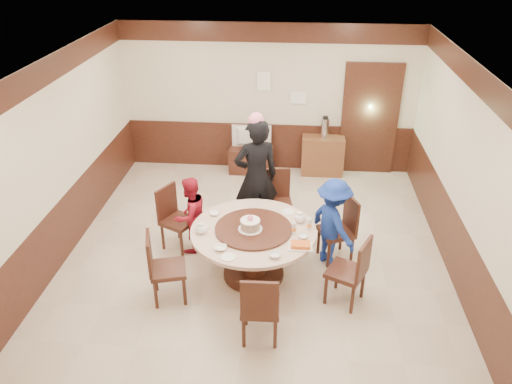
# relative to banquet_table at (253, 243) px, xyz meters

# --- Properties ---
(room) EXTENTS (6.00, 6.04, 2.84)m
(room) POSITION_rel_banquet_table_xyz_m (-0.01, 0.56, 0.55)
(room) COLOR beige
(room) RESTS_ON ground
(banquet_table) EXTENTS (1.67, 1.67, 0.78)m
(banquet_table) POSITION_rel_banquet_table_xyz_m (0.00, 0.00, 0.00)
(banquet_table) COLOR #391A12
(banquet_table) RESTS_ON ground
(chair_0) EXTENTS (0.58, 0.57, 0.97)m
(chair_0) POSITION_rel_banquet_table_xyz_m (1.16, 0.51, -0.23)
(chair_0) COLOR #391A12
(chair_0) RESTS_ON ground
(chair_1) EXTENTS (0.50, 0.51, 0.97)m
(chair_1) POSITION_rel_banquet_table_xyz_m (0.27, 1.24, -0.23)
(chair_1) COLOR #391A12
(chair_1) RESTS_ON ground
(chair_2) EXTENTS (0.60, 0.59, 0.97)m
(chair_2) POSITION_rel_banquet_table_xyz_m (-1.18, 0.61, -0.23)
(chair_2) COLOR #391A12
(chair_2) RESTS_ON ground
(chair_3) EXTENTS (0.55, 0.54, 0.97)m
(chair_3) POSITION_rel_banquet_table_xyz_m (-1.06, -0.56, -0.23)
(chair_3) COLOR #391A12
(chair_3) RESTS_ON ground
(chair_4) EXTENTS (0.45, 0.46, 0.97)m
(chair_4) POSITION_rel_banquet_table_xyz_m (0.18, -1.17, -0.23)
(chair_4) COLOR #391A12
(chair_4) RESTS_ON ground
(chair_5) EXTENTS (0.59, 0.59, 0.97)m
(chair_5) POSITION_rel_banquet_table_xyz_m (1.23, -0.43, -0.23)
(chair_5) COLOR #391A12
(chair_5) RESTS_ON ground
(person_standing) EXTENTS (0.80, 0.66, 1.87)m
(person_standing) POSITION_rel_banquet_table_xyz_m (-0.06, 1.17, 0.40)
(person_standing) COLOR black
(person_standing) RESTS_ON ground
(person_red) EXTENTS (0.70, 0.73, 1.18)m
(person_red) POSITION_rel_banquet_table_xyz_m (-0.97, 0.55, 0.06)
(person_red) COLOR #A41528
(person_red) RESTS_ON ground
(person_blue) EXTENTS (0.88, 0.98, 1.32)m
(person_blue) POSITION_rel_banquet_table_xyz_m (1.07, 0.39, 0.13)
(person_blue) COLOR navy
(person_blue) RESTS_ON ground
(birthday_cake) EXTENTS (0.32, 0.32, 0.21)m
(birthday_cake) POSITION_rel_banquet_table_xyz_m (-0.04, -0.04, 0.32)
(birthday_cake) COLOR white
(birthday_cake) RESTS_ON banquet_table
(teapot_left) EXTENTS (0.17, 0.15, 0.13)m
(teapot_left) POSITION_rel_banquet_table_xyz_m (-0.67, -0.14, 0.28)
(teapot_left) COLOR white
(teapot_left) RESTS_ON banquet_table
(teapot_right) EXTENTS (0.17, 0.15, 0.13)m
(teapot_right) POSITION_rel_banquet_table_xyz_m (0.60, 0.25, 0.28)
(teapot_right) COLOR white
(teapot_right) RESTS_ON banquet_table
(bowl_0) EXTENTS (0.14, 0.14, 0.03)m
(bowl_0) POSITION_rel_banquet_table_xyz_m (-0.58, 0.34, 0.23)
(bowl_0) COLOR white
(bowl_0) RESTS_ON banquet_table
(bowl_1) EXTENTS (0.15, 0.15, 0.05)m
(bowl_1) POSITION_rel_banquet_table_xyz_m (0.31, -0.59, 0.24)
(bowl_1) COLOR white
(bowl_1) RESTS_ON banquet_table
(bowl_2) EXTENTS (0.16, 0.16, 0.04)m
(bowl_2) POSITION_rel_banquet_table_xyz_m (-0.37, -0.48, 0.24)
(bowl_2) COLOR white
(bowl_2) RESTS_ON banquet_table
(bowl_3) EXTENTS (0.13, 0.13, 0.04)m
(bowl_3) POSITION_rel_banquet_table_xyz_m (0.65, -0.14, 0.24)
(bowl_3) COLOR white
(bowl_3) RESTS_ON banquet_table
(saucer_near) EXTENTS (0.18, 0.18, 0.01)m
(saucer_near) POSITION_rel_banquet_table_xyz_m (-0.25, -0.65, 0.22)
(saucer_near) COLOR white
(saucer_near) RESTS_ON banquet_table
(saucer_far) EXTENTS (0.18, 0.18, 0.01)m
(saucer_far) POSITION_rel_banquet_table_xyz_m (0.45, 0.50, 0.22)
(saucer_far) COLOR white
(saucer_far) RESTS_ON banquet_table
(shrimp_platter) EXTENTS (0.30, 0.20, 0.06)m
(shrimp_platter) POSITION_rel_banquet_table_xyz_m (0.62, -0.36, 0.24)
(shrimp_platter) COLOR white
(shrimp_platter) RESTS_ON banquet_table
(bottle_0) EXTENTS (0.06, 0.06, 0.16)m
(bottle_0) POSITION_rel_banquet_table_xyz_m (0.53, -0.05, 0.30)
(bottle_0) COLOR white
(bottle_0) RESTS_ON banquet_table
(bottle_1) EXTENTS (0.06, 0.06, 0.16)m
(bottle_1) POSITION_rel_banquet_table_xyz_m (0.73, 0.07, 0.30)
(bottle_1) COLOR white
(bottle_1) RESTS_ON banquet_table
(tv_stand) EXTENTS (0.85, 0.45, 0.50)m
(tv_stand) POSITION_rel_banquet_table_xyz_m (-0.34, 3.29, -0.28)
(tv_stand) COLOR #391A12
(tv_stand) RESTS_ON ground
(television) EXTENTS (0.76, 0.12, 0.43)m
(television) POSITION_rel_banquet_table_xyz_m (-0.34, 3.29, 0.18)
(television) COLOR gray
(television) RESTS_ON tv_stand
(side_cabinet) EXTENTS (0.80, 0.40, 0.75)m
(side_cabinet) POSITION_rel_banquet_table_xyz_m (1.04, 3.32, -0.16)
(side_cabinet) COLOR brown
(side_cabinet) RESTS_ON ground
(thermos) EXTENTS (0.15, 0.15, 0.38)m
(thermos) POSITION_rel_banquet_table_xyz_m (1.05, 3.32, 0.41)
(thermos) COLOR silver
(thermos) RESTS_ON side_cabinet
(notice_left) EXTENTS (0.25, 0.00, 0.35)m
(notice_left) POSITION_rel_banquet_table_xyz_m (-0.12, 3.50, 1.22)
(notice_left) COLOR white
(notice_left) RESTS_ON room
(notice_right) EXTENTS (0.30, 0.00, 0.22)m
(notice_right) POSITION_rel_banquet_table_xyz_m (0.53, 3.50, 0.92)
(notice_right) COLOR white
(notice_right) RESTS_ON room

